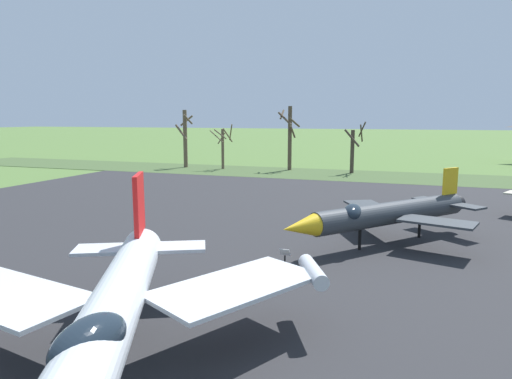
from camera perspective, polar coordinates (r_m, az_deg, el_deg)
The scene contains 9 objects.
asphalt_apron at distance 24.37m, azimuth 8.88°, elevation -8.58°, with size 73.36×59.33×0.05m, color #28282B.
grass_verge_strip at distance 59.14m, azimuth 15.28°, elevation 1.55°, with size 133.36×12.00×0.06m, color #3E542D.
jet_fighter_front_right at distance 27.19m, azimuth 15.80°, elevation -2.89°, with size 10.66×12.16×4.20m.
info_placard_front_right at distance 22.66m, azimuth 3.62°, elevation -8.26°, with size 0.53×0.30×0.99m.
jet_fighter_rear_right at distance 13.36m, azimuth -17.46°, elevation -14.19°, with size 12.77×14.41×5.17m.
bare_tree_far_left at distance 68.36m, azimuth -8.84°, elevation 6.51°, with size 2.35×2.45×8.45m.
bare_tree_left_of_center at distance 65.55m, azimuth -4.11°, elevation 5.54°, with size 3.39×3.40×6.44m.
bare_tree_center at distance 64.05m, azimuth 4.20°, elevation 6.77°, with size 3.01×2.71×8.91m.
bare_tree_right_of_center at distance 61.62m, azimuth 12.04°, elevation 5.08°, with size 2.75×2.89×6.84m.
Camera 1 is at (4.13, -5.08, 7.32)m, focal length 32.06 mm.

